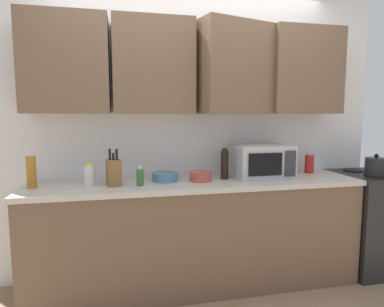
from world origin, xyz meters
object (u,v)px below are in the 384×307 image
(bottle_white_jar, at_px, (90,175))
(bowl_mixing_large, at_px, (165,177))
(microwave, at_px, (261,161))
(bottle_green_oil, at_px, (140,177))
(bowl_ceramic_small, at_px, (201,176))
(stove_range, at_px, (376,220))
(bottle_yellow_mustard, at_px, (291,164))
(knife_block, at_px, (114,172))
(bottle_soy_dark, at_px, (225,164))
(bottle_red_sauce, at_px, (309,164))
(kettle, at_px, (376,166))
(bottle_amber_vinegar, at_px, (31,172))

(bottle_white_jar, bearing_deg, bowl_mixing_large, 3.40)
(microwave, xyz_separation_m, bottle_green_oil, (-1.05, -0.12, -0.07))
(bottle_white_jar, xyz_separation_m, bowl_ceramic_small, (0.87, -0.02, -0.04))
(stove_range, relative_size, bottle_green_oil, 5.85)
(microwave, height_order, bottle_yellow_mustard, microwave)
(bottle_yellow_mustard, bearing_deg, bowl_mixing_large, -174.92)
(knife_block, distance_m, bottle_soy_dark, 0.91)
(stove_range, bearing_deg, bowl_mixing_large, 178.34)
(bottle_green_oil, bearing_deg, bottle_red_sauce, 8.44)
(kettle, relative_size, bowl_ceramic_small, 1.06)
(microwave, relative_size, bottle_amber_vinegar, 1.87)
(bottle_white_jar, bearing_deg, knife_block, -17.10)
(bottle_green_oil, bearing_deg, microwave, 6.75)
(kettle, bearing_deg, bowl_ceramic_small, 174.88)
(bottle_soy_dark, relative_size, bowl_mixing_large, 1.25)
(stove_range, xyz_separation_m, bottle_soy_dark, (-1.50, 0.04, 0.57))
(bottle_soy_dark, bearing_deg, bottle_yellow_mustard, 10.33)
(kettle, relative_size, microwave, 0.40)
(bottle_green_oil, xyz_separation_m, bottle_white_jar, (-0.38, 0.10, 0.01))
(stove_range, relative_size, bottle_yellow_mustard, 4.74)
(bottle_white_jar, xyz_separation_m, bottle_red_sauce, (1.96, 0.13, 0.00))
(bottle_soy_dark, relative_size, bottle_white_jar, 1.50)
(bottle_yellow_mustard, bearing_deg, bottle_red_sauce, -2.01)
(knife_block, relative_size, bowl_mixing_large, 1.37)
(microwave, height_order, bottle_green_oil, microwave)
(bowl_mixing_large, bearing_deg, bottle_white_jar, -176.60)
(bottle_red_sauce, bearing_deg, bottle_yellow_mustard, 177.99)
(bottle_red_sauce, xyz_separation_m, bowl_mixing_large, (-1.37, -0.10, -0.05))
(bottle_red_sauce, bearing_deg, bottle_green_oil, -171.56)
(bottle_red_sauce, bearing_deg, bottle_amber_vinegar, -176.40)
(bottle_white_jar, distance_m, bowl_ceramic_small, 0.87)
(bottle_soy_dark, xyz_separation_m, bowl_ceramic_small, (-0.22, -0.04, -0.09))
(microwave, xyz_separation_m, knife_block, (-1.25, -0.08, -0.04))
(stove_range, height_order, bottle_white_jar, bottle_white_jar)
(stove_range, bearing_deg, bottle_soy_dark, 178.49)
(kettle, relative_size, bottle_amber_vinegar, 0.74)
(bottle_soy_dark, bearing_deg, kettle, -7.69)
(bottle_green_oil, height_order, bottle_soy_dark, bottle_soy_dark)
(bottle_green_oil, bearing_deg, kettle, -1.76)
(bottle_green_oil, relative_size, bowl_ceramic_small, 0.87)
(knife_block, height_order, bottle_green_oil, knife_block)
(kettle, height_order, bowl_mixing_large, kettle)
(bottle_yellow_mustard, bearing_deg, bottle_green_oil, -170.19)
(microwave, relative_size, knife_block, 1.68)
(microwave, height_order, bottle_red_sauce, microwave)
(microwave, relative_size, bowl_mixing_large, 2.31)
(knife_block, bearing_deg, bowl_ceramic_small, 2.60)
(bottle_soy_dark, height_order, bottle_amber_vinegar, bottle_soy_dark)
(bottle_yellow_mustard, height_order, bottle_white_jar, bottle_yellow_mustard)
(microwave, bearing_deg, bottle_green_oil, -173.25)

